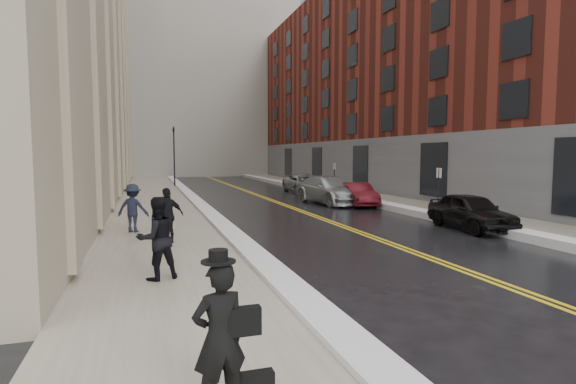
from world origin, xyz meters
TOP-DOWN VIEW (x-y plane):
  - ground at (0.00, 0.00)m, footprint 160.00×160.00m
  - sidewalk_left at (-4.50, 16.00)m, footprint 4.00×64.00m
  - sidewalk_right at (9.00, 16.00)m, footprint 3.00×64.00m
  - lane_stripe_a at (2.38, 16.00)m, footprint 0.12×64.00m
  - lane_stripe_b at (2.62, 16.00)m, footprint 0.12×64.00m
  - snow_ridge_left at (-2.20, 16.00)m, footprint 0.70×60.80m
  - snow_ridge_right at (7.15, 16.00)m, footprint 0.85×60.80m
  - building_right at (17.50, 23.00)m, footprint 14.00×50.00m
  - tower_far_right at (14.00, 66.00)m, footprint 22.00×18.00m
  - traffic_signal at (-2.60, 30.00)m, footprint 0.18×0.15m
  - parking_sign_near at (7.90, 8.00)m, footprint 0.06×0.35m
  - parking_sign_far at (7.90, 20.00)m, footprint 0.06×0.35m
  - car_black at (6.80, 4.49)m, footprint 1.99×4.20m
  - car_maroon at (6.23, 12.92)m, footprint 1.88×4.04m
  - car_silver_near at (5.20, 14.45)m, footprint 2.95×5.70m
  - car_silver_far at (6.41, 22.07)m, footprint 2.47×5.13m
  - pedestrian_main at (-4.21, -5.00)m, footprint 0.65×0.50m
  - pedestrian_a at (-4.71, 0.42)m, footprint 1.04×0.92m
  - pedestrian_b at (-5.37, 6.86)m, footprint 1.23×0.96m
  - pedestrian_c at (-4.31, 4.46)m, footprint 1.07×0.71m

SIDE VIEW (x-z plane):
  - ground at x=0.00m, z-range 0.00..0.00m
  - lane_stripe_a at x=2.38m, z-range 0.00..0.01m
  - lane_stripe_b at x=2.62m, z-range 0.00..0.01m
  - sidewalk_left at x=-4.50m, z-range 0.00..0.15m
  - sidewalk_right at x=9.00m, z-range 0.00..0.15m
  - snow_ridge_left at x=-2.20m, z-range 0.00..0.26m
  - snow_ridge_right at x=7.15m, z-range 0.00..0.30m
  - car_maroon at x=6.23m, z-range 0.00..1.28m
  - car_black at x=6.80m, z-range 0.00..1.39m
  - car_silver_far at x=6.41m, z-range 0.00..1.41m
  - car_silver_near at x=5.20m, z-range 0.00..1.58m
  - pedestrian_main at x=-4.21m, z-range 0.15..1.75m
  - pedestrian_b at x=-5.37m, z-range 0.15..1.83m
  - pedestrian_c at x=-4.31m, z-range 0.15..1.84m
  - pedestrian_a at x=-4.71m, z-range 0.15..1.94m
  - parking_sign_near at x=7.90m, z-range 0.24..2.47m
  - parking_sign_far at x=7.90m, z-range 0.24..2.47m
  - traffic_signal at x=-2.60m, z-range 0.48..5.68m
  - building_right at x=17.50m, z-range 0.00..18.00m
  - tower_far_right at x=14.00m, z-range 0.00..44.00m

